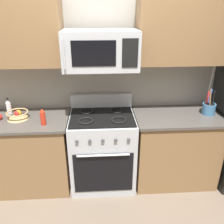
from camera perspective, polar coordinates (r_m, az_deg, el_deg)
name	(u,v)px	position (r m, az deg, el deg)	size (l,w,h in m)	color
ground_plane	(105,224)	(2.75, -1.66, -25.29)	(16.00, 16.00, 0.00)	#6B5B4C
wall_back	(101,76)	(2.99, -2.73, 8.70)	(8.00, 0.10, 2.60)	#9E998E
counter_left	(23,153)	(3.12, -20.54, -9.22)	(1.15, 0.63, 0.91)	olive
range_oven	(103,149)	(2.97, -2.27, -8.88)	(0.76, 0.67, 1.09)	#B2B5BA
counter_right	(174,148)	(3.13, 14.64, -8.31)	(1.02, 0.63, 0.91)	olive
microwave	(101,50)	(2.56, -2.73, 14.59)	(0.78, 0.44, 0.40)	#B2B5BA
upper_cabinets_left	(7,33)	(2.83, -23.87, 16.86)	(1.14, 0.34, 0.68)	olive
upper_cabinets_right	(183,32)	(2.84, 16.72, 17.85)	(1.01, 0.34, 0.68)	olive
utensil_crock	(209,108)	(3.04, 22.16, 0.91)	(0.15, 0.15, 0.32)	teal
fruit_basket	(18,115)	(2.91, -21.65, -0.62)	(0.24, 0.24, 0.10)	tan
bottle_hot_sauce	(43,117)	(2.65, -16.24, -1.09)	(0.06, 0.06, 0.21)	red
bottle_vinegar	(9,106)	(3.08, -23.49, 1.23)	(0.06, 0.06, 0.19)	silver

